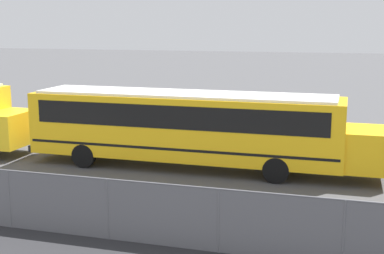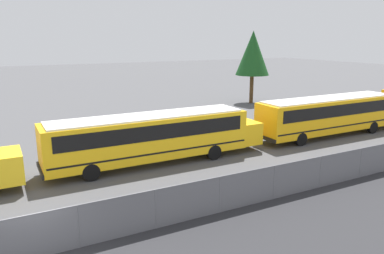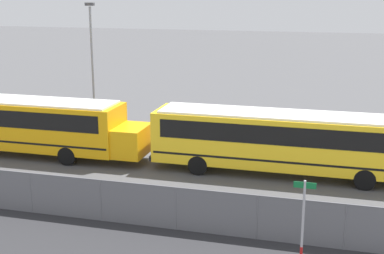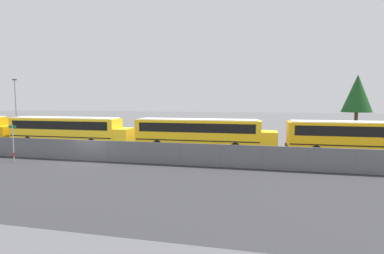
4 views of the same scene
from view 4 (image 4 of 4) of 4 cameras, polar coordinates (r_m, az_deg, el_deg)
name	(u,v)px [view 4 (image 4 of 4)]	position (r m, az deg, el deg)	size (l,w,h in m)	color
ground_plane	(91,161)	(25.73, -18.71, -6.10)	(200.00, 200.00, 0.00)	#4C4C4F
road_strip	(37,180)	(20.98, -27.37, -8.94)	(133.37, 12.00, 0.01)	#2B2B2D
fence	(91,150)	(25.58, -18.77, -4.21)	(99.44, 0.07, 1.69)	#9EA0A5
school_bus_2	(68,128)	(35.43, -22.54, -0.26)	(13.98, 2.58, 3.02)	yellow
school_bus_3	(201,131)	(29.78, 1.66, -0.82)	(13.98, 2.58, 3.02)	yellow
school_bus_4	(365,135)	(30.37, 30.01, -1.40)	(13.98, 2.58, 3.02)	#EDA80F
street_sign	(13,142)	(27.82, -30.91, -2.48)	(0.70, 0.09, 2.94)	#B7B7BC
light_pole	(16,104)	(49.72, -30.55, 3.78)	(0.60, 0.24, 7.88)	gray
tree_0	(357,94)	(45.70, 28.95, 5.59)	(3.85, 3.85, 8.29)	#51381E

